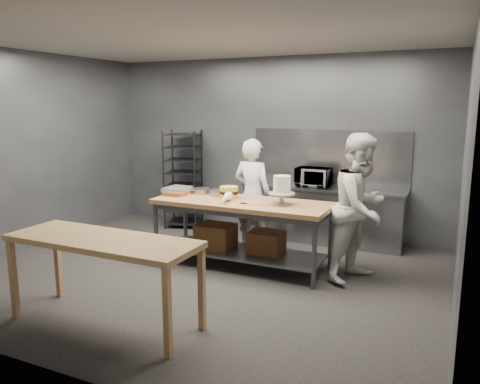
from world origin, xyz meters
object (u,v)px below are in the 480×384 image
object	(u,v)px
speed_rack	(183,180)
near_counter	(103,246)
chef_right	(361,208)
frosted_cake_stand	(282,187)
chef_behind	(252,195)
microwave	(313,177)
layer_cake	(229,192)
work_table	(240,225)

from	to	relation	value
speed_rack	near_counter	bearing A→B (deg)	-69.68
chef_right	frosted_cake_stand	distance (m)	1.02
chef_behind	microwave	size ratio (longest dim) A/B	3.15
frosted_cake_stand	near_counter	bearing A→B (deg)	-117.14
chef_behind	layer_cake	bearing A→B (deg)	89.71
speed_rack	chef_right	world-z (taller)	chef_right
work_table	layer_cake	world-z (taller)	layer_cake
chef_behind	work_table	bearing A→B (deg)	107.37
speed_rack	layer_cake	world-z (taller)	speed_rack
layer_cake	work_table	bearing A→B (deg)	-27.15
near_counter	microwave	xyz separation A→B (m)	(1.04, 3.79, 0.24)
work_table	near_counter	xyz separation A→B (m)	(-0.49, -2.15, 0.24)
microwave	frosted_cake_stand	world-z (taller)	frosted_cake_stand
layer_cake	frosted_cake_stand	bearing A→B (deg)	-8.16
near_counter	speed_rack	xyz separation A→B (m)	(-1.37, 3.71, 0.04)
microwave	layer_cake	bearing A→B (deg)	-116.35
near_counter	chef_behind	world-z (taller)	chef_behind
near_counter	chef_behind	size ratio (longest dim) A/B	1.17
chef_behind	microwave	bearing A→B (deg)	-119.97
near_counter	chef_behind	bearing A→B (deg)	82.97
work_table	near_counter	size ratio (longest dim) A/B	1.20
work_table	speed_rack	distance (m)	2.45
work_table	layer_cake	xyz separation A→B (m)	(-0.22, 0.11, 0.43)
chef_right	microwave	xyz separation A→B (m)	(-1.04, 1.45, 0.12)
speed_rack	chef_behind	bearing A→B (deg)	-25.39
chef_right	layer_cake	size ratio (longest dim) A/B	7.22
chef_behind	frosted_cake_stand	world-z (taller)	chef_behind
chef_behind	layer_cake	size ratio (longest dim) A/B	6.62
microwave	frosted_cake_stand	distance (m)	1.66
speed_rack	chef_behind	size ratio (longest dim) A/B	1.02
near_counter	layer_cake	distance (m)	2.28
chef_behind	chef_right	bearing A→B (deg)	169.27
near_counter	frosted_cake_stand	distance (m)	2.43
chef_behind	layer_cake	world-z (taller)	chef_behind
work_table	frosted_cake_stand	bearing A→B (deg)	-0.64
chef_behind	chef_right	size ratio (longest dim) A/B	0.92
near_counter	microwave	distance (m)	3.94
chef_behind	layer_cake	xyz separation A→B (m)	(-0.08, -0.63, 0.15)
layer_cake	microwave	bearing A→B (deg)	63.65
chef_right	frosted_cake_stand	size ratio (longest dim) A/B	4.90
microwave	layer_cake	xyz separation A→B (m)	(-0.76, -1.53, -0.05)
speed_rack	microwave	distance (m)	2.42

